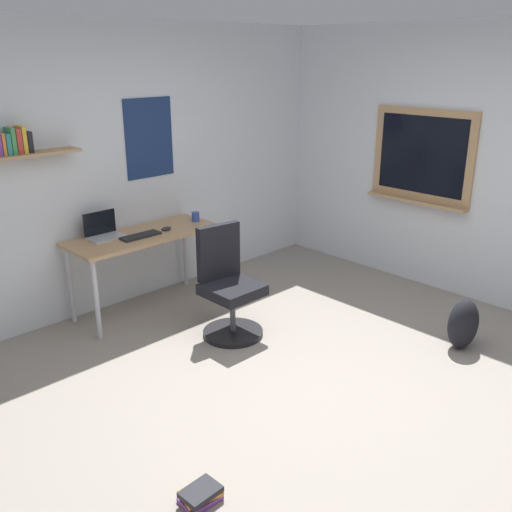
% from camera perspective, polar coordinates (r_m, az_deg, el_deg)
% --- Properties ---
extents(ground_plane, '(5.20, 5.20, 0.00)m').
position_cam_1_polar(ground_plane, '(4.19, 6.34, -13.73)').
color(ground_plane, gray).
rests_on(ground_plane, ground).
extents(wall_back, '(5.00, 0.30, 2.60)m').
position_cam_1_polar(wall_back, '(5.47, -13.45, 8.66)').
color(wall_back, silver).
rests_on(wall_back, ground).
extents(wall_right, '(0.22, 5.00, 2.60)m').
position_cam_1_polar(wall_right, '(5.73, 22.73, 8.13)').
color(wall_right, silver).
rests_on(wall_right, ground).
extents(desk, '(1.39, 0.58, 0.75)m').
position_cam_1_polar(desk, '(5.30, -11.27, 1.39)').
color(desk, tan).
rests_on(desk, ground).
extents(office_chair, '(0.52, 0.52, 0.95)m').
position_cam_1_polar(office_chair, '(4.84, -2.82, -3.35)').
color(office_chair, black).
rests_on(office_chair, ground).
extents(laptop, '(0.31, 0.21, 0.23)m').
position_cam_1_polar(laptop, '(5.22, -15.09, 2.39)').
color(laptop, '#ADAFB5').
rests_on(laptop, desk).
extents(keyboard, '(0.37, 0.13, 0.02)m').
position_cam_1_polar(keyboard, '(5.18, -11.55, 2.01)').
color(keyboard, black).
rests_on(keyboard, desk).
extents(computer_mouse, '(0.10, 0.06, 0.03)m').
position_cam_1_polar(computer_mouse, '(5.32, -9.03, 2.74)').
color(computer_mouse, '#262628').
rests_on(computer_mouse, desk).
extents(coffee_mug, '(0.08, 0.08, 0.09)m').
position_cam_1_polar(coffee_mug, '(5.57, -6.10, 3.96)').
color(coffee_mug, '#334CA5').
rests_on(coffee_mug, desk).
extents(backpack, '(0.32, 0.22, 0.43)m').
position_cam_1_polar(backpack, '(4.97, 20.14, -6.44)').
color(backpack, black).
rests_on(backpack, ground).
extents(book_stack_on_floor, '(0.24, 0.19, 0.09)m').
position_cam_1_polar(book_stack_on_floor, '(3.35, -5.61, -22.80)').
color(book_stack_on_floor, '#7A3D99').
rests_on(book_stack_on_floor, ground).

